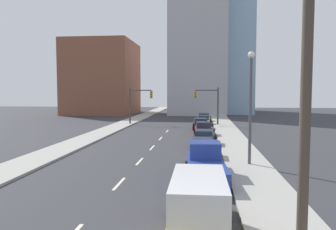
{
  "coord_description": "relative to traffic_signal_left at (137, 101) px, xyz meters",
  "views": [
    {
      "loc": [
        4.47,
        -2.07,
        4.94
      ],
      "look_at": [
        0.37,
        35.64,
        2.2
      ],
      "focal_mm": 35.0,
      "sensor_mm": 36.0,
      "label": 1
    }
  ],
  "objects": [
    {
      "name": "street_lamp",
      "position": [
        12.95,
        -26.09,
        0.87
      ],
      "size": [
        0.44,
        0.44,
        7.51
      ],
      "color": "#4C4C51",
      "rests_on": "ground"
    },
    {
      "name": "traffic_signal_right",
      "position": [
        10.95,
        0.0,
        0.0
      ],
      "size": [
        3.54,
        0.35,
        5.51
      ],
      "color": "#38383D",
      "rests_on": "ground"
    },
    {
      "name": "pickup_truck_blue",
      "position": [
        10.04,
        -29.69,
        -2.72
      ],
      "size": [
        2.52,
        6.21,
        2.02
      ],
      "rotation": [
        0.0,
        0.0,
        0.06
      ],
      "color": "navy",
      "rests_on": "ground"
    },
    {
      "name": "lane_stripe_at_26m",
      "position": [
        5.44,
        -19.74,
        -3.53
      ],
      "size": [
        0.16,
        2.4,
        0.01
      ],
      "primitive_type": "cube",
      "color": "beige",
      "rests_on": "ground"
    },
    {
      "name": "sidewalk_left",
      "position": [
        -1.97,
        3.42,
        -3.46
      ],
      "size": [
        3.0,
        98.45,
        0.16
      ],
      "color": "#9E9B93",
      "rests_on": "ground"
    },
    {
      "name": "sidewalk_right",
      "position": [
        12.84,
        3.42,
        -3.46
      ],
      "size": [
        3.0,
        98.45,
        0.16
      ],
      "color": "#9E9B93",
      "rests_on": "ground"
    },
    {
      "name": "sedan_tan",
      "position": [
        9.95,
        0.78,
        -2.9
      ],
      "size": [
        2.08,
        4.25,
        1.39
      ],
      "rotation": [
        0.0,
        0.0,
        -0.02
      ],
      "color": "tan",
      "rests_on": "ground"
    },
    {
      "name": "sedan_navy",
      "position": [
        9.98,
        -17.92,
        -2.89
      ],
      "size": [
        2.23,
        4.76,
        1.41
      ],
      "rotation": [
        0.0,
        0.0,
        -0.05
      ],
      "color": "#141E47",
      "rests_on": "ground"
    },
    {
      "name": "box_truck_yellow",
      "position": [
        9.77,
        -37.29,
        -2.51
      ],
      "size": [
        2.34,
        6.07,
        2.18
      ],
      "rotation": [
        0.0,
        0.0,
        0.01
      ],
      "color": "gold",
      "rests_on": "ground"
    },
    {
      "name": "lane_stripe_at_38m",
      "position": [
        5.44,
        -7.72,
        -3.53
      ],
      "size": [
        0.16,
        2.4,
        0.01
      ],
      "primitive_type": "cube",
      "color": "beige",
      "rests_on": "ground"
    },
    {
      "name": "sedan_black",
      "position": [
        9.56,
        -5.12,
        -2.88
      ],
      "size": [
        2.22,
        4.76,
        1.44
      ],
      "rotation": [
        0.0,
        0.0,
        0.03
      ],
      "color": "black",
      "rests_on": "ground"
    },
    {
      "name": "building_glass_right",
      "position": [
        14.04,
        31.46,
        14.63
      ],
      "size": [
        13.0,
        20.0,
        36.33
      ],
      "color": "#8CADC6",
      "rests_on": "ground"
    },
    {
      "name": "sedan_gray",
      "position": [
        9.95,
        5.99,
        -2.9
      ],
      "size": [
        2.29,
        4.33,
        1.39
      ],
      "rotation": [
        0.0,
        0.0,
        0.04
      ],
      "color": "slate",
      "rests_on": "ground"
    },
    {
      "name": "building_brick_left",
      "position": [
        -12.5,
        23.46,
        4.39
      ],
      "size": [
        14.0,
        16.0,
        15.86
      ],
      "color": "brown",
      "rests_on": "ground"
    },
    {
      "name": "building_office_center",
      "position": [
        8.6,
        27.46,
        11.25
      ],
      "size": [
        12.0,
        20.0,
        29.57
      ],
      "color": "#A8A8AD",
      "rests_on": "ground"
    },
    {
      "name": "traffic_signal_left",
      "position": [
        0.0,
        0.0,
        0.0
      ],
      "size": [
        3.54,
        0.35,
        5.51
      ],
      "color": "#38383D",
      "rests_on": "ground"
    },
    {
      "name": "lane_stripe_at_20m",
      "position": [
        5.44,
        -25.39,
        -3.53
      ],
      "size": [
        0.16,
        2.4,
        0.01
      ],
      "primitive_type": "cube",
      "color": "beige",
      "rests_on": "ground"
    },
    {
      "name": "sedan_red",
      "position": [
        9.89,
        -11.34,
        -2.84
      ],
      "size": [
        2.22,
        4.45,
        1.55
      ],
      "rotation": [
        0.0,
        0.0,
        0.06
      ],
      "color": "red",
      "rests_on": "ground"
    },
    {
      "name": "sedan_white",
      "position": [
        9.85,
        -23.7,
        -2.86
      ],
      "size": [
        2.06,
        4.49,
        1.46
      ],
      "rotation": [
        0.0,
        0.0,
        -0.02
      ],
      "color": "silver",
      "rests_on": "ground"
    },
    {
      "name": "lane_stripe_at_15m",
      "position": [
        5.44,
        -31.04,
        -3.53
      ],
      "size": [
        0.16,
        2.4,
        0.01
      ],
      "primitive_type": "cube",
      "color": "beige",
      "rests_on": "ground"
    },
    {
      "name": "lane_stripe_at_32m",
      "position": [
        5.44,
        -14.01,
        -3.53
      ],
      "size": [
        0.16,
        2.4,
        0.01
      ],
      "primitive_type": "cube",
      "color": "beige",
      "rests_on": "ground"
    },
    {
      "name": "utility_pole_right_near",
      "position": [
        12.86,
        -38.0,
        1.15
      ],
      "size": [
        1.6,
        0.32,
        9.14
      ],
      "color": "#473D33",
      "rests_on": "ground"
    }
  ]
}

